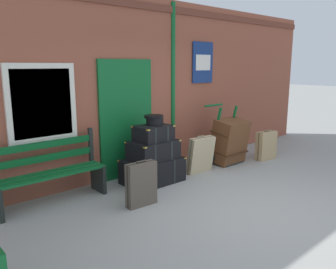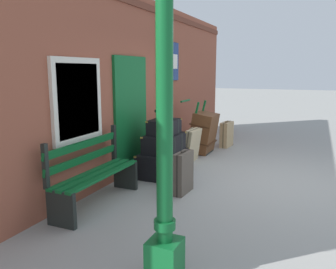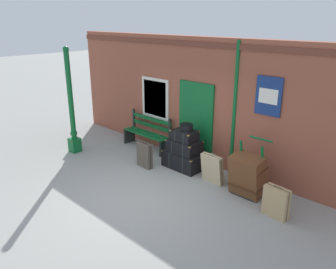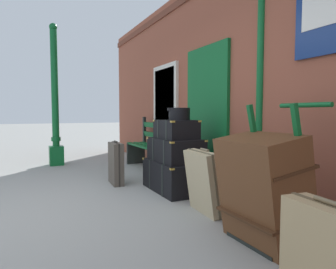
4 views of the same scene
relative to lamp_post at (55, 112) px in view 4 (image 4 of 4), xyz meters
name	(u,v)px [view 4 (image 4 of 4)]	position (x,y,z in m)	size (l,w,h in m)	color
ground_plane	(36,215)	(3.29, -0.52, -1.11)	(60.00, 60.00, 0.00)	gray
brick_facade	(233,77)	(3.27, 2.08, 0.49)	(10.40, 0.35, 3.20)	brown
lamp_post	(55,112)	(0.00, 0.00, 0.00)	(0.28, 0.28, 2.93)	#0F5B28
platform_bench	(152,146)	(1.28, 1.64, -0.67)	(1.60, 0.43, 1.01)	#0F5B28
steamer_trunk_base	(176,176)	(2.97, 1.33, -0.90)	(1.01, 0.65, 0.43)	black
steamer_trunk_middle	(176,150)	(2.97, 1.32, -0.53)	(0.82, 0.56, 0.33)	black
steamer_trunk_top	(176,129)	(2.98, 1.32, -0.24)	(0.62, 0.46, 0.27)	black
round_hatbox	(179,113)	(3.03, 1.35, -0.01)	(0.33, 0.31, 0.17)	black
porters_trolley	(279,209)	(4.88, 1.36, -0.84)	(0.71, 0.63, 1.19)	black
large_brown_trunk	(263,189)	(4.88, 1.18, -0.64)	(0.70, 0.57, 0.94)	brown
suitcase_oxblood	(203,182)	(3.99, 1.15, -0.77)	(0.57, 0.27, 0.71)	tan
suitcase_brown	(325,259)	(5.72, 0.85, -0.81)	(0.51, 0.24, 0.65)	tan
suitcase_tan	(116,163)	(2.22, 0.67, -0.79)	(0.47, 0.18, 0.68)	#51473D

